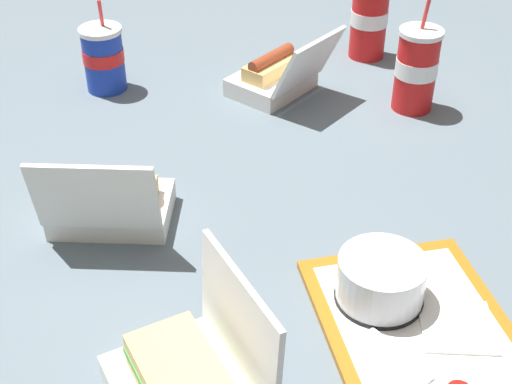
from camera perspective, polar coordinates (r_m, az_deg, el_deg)
ground_plane at (r=1.24m, az=1.10°, el=-1.25°), size 3.20×3.20×0.00m
food_tray at (r=1.03m, az=13.19°, el=-11.27°), size 0.38×0.27×0.01m
cake_container at (r=1.04m, az=9.95°, el=-7.02°), size 0.13×0.13×0.07m
napkin_stack at (r=1.04m, az=15.79°, el=-10.32°), size 0.12×0.12×0.00m
plastic_fork at (r=0.99m, az=11.41°, el=-12.61°), size 0.11×0.06×0.00m
clamshell_hotdog_right at (r=1.58m, az=1.58°, el=9.26°), size 0.26×0.26×0.16m
clamshell_sandwich_corner at (r=0.90m, az=-5.52°, el=-14.99°), size 0.23×0.21×0.19m
clamshell_hotdog_left at (r=1.20m, az=-11.61°, el=-0.85°), size 0.21×0.23×0.17m
soda_cup_front at (r=1.61m, az=-12.09°, el=10.44°), size 0.09×0.09×0.20m
soda_cup_center at (r=1.53m, az=12.70°, el=9.57°), size 0.09×0.09×0.24m
soda_cup_corner at (r=1.75m, az=9.02°, el=13.33°), size 0.09×0.09×0.23m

